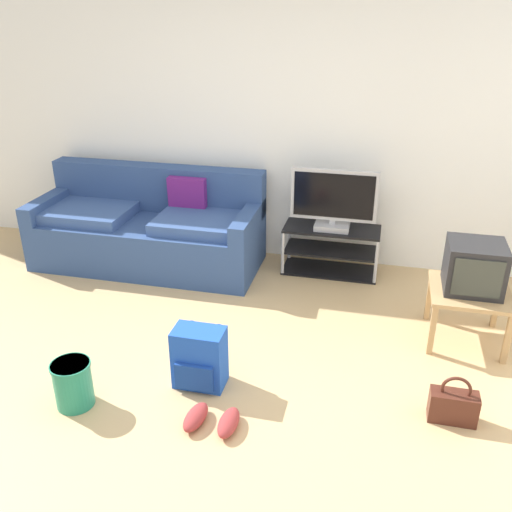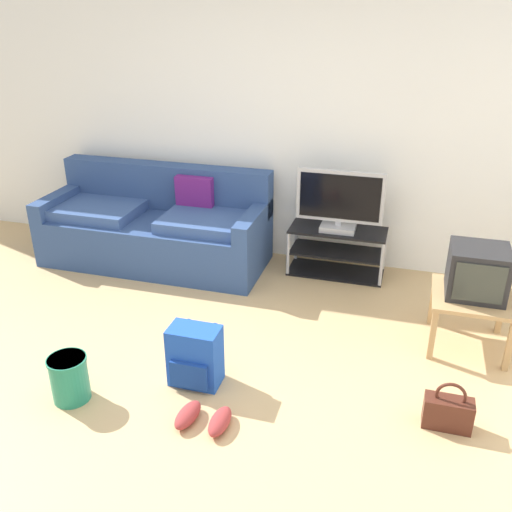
{
  "view_description": "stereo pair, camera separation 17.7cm",
  "coord_description": "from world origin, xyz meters",
  "px_view_note": "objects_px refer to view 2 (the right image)",
  "views": [
    {
      "loc": [
        1.05,
        -2.56,
        2.31
      ],
      "look_at": [
        0.21,
        0.96,
        0.64
      ],
      "focal_mm": 38.93,
      "sensor_mm": 36.0,
      "label": 1
    },
    {
      "loc": [
        1.22,
        -2.52,
        2.31
      ],
      "look_at": [
        0.21,
        0.96,
        0.64
      ],
      "focal_mm": 38.93,
      "sensor_mm": 36.0,
      "label": 2
    }
  ],
  "objects_px": {
    "crt_tv": "(477,272)",
    "handbag": "(448,412)",
    "tv_stand": "(337,251)",
    "flat_tv": "(340,202)",
    "cleaning_bucket": "(69,377)",
    "backpack": "(196,357)",
    "couch": "(157,228)",
    "sneakers_pair": "(204,418)",
    "side_table": "(472,302)"
  },
  "relations": [
    {
      "from": "flat_tv",
      "to": "cleaning_bucket",
      "type": "distance_m",
      "value": 2.66
    },
    {
      "from": "couch",
      "to": "crt_tv",
      "type": "bearing_deg",
      "value": -14.23
    },
    {
      "from": "flat_tv",
      "to": "handbag",
      "type": "bearing_deg",
      "value": -62.71
    },
    {
      "from": "side_table",
      "to": "sneakers_pair",
      "type": "relative_size",
      "value": 1.67
    },
    {
      "from": "tv_stand",
      "to": "crt_tv",
      "type": "xyz_separation_m",
      "value": [
        1.1,
        -0.9,
        0.38
      ]
    },
    {
      "from": "crt_tv",
      "to": "handbag",
      "type": "distance_m",
      "value": 1.09
    },
    {
      "from": "flat_tv",
      "to": "couch",
      "type": "bearing_deg",
      "value": -174.36
    },
    {
      "from": "couch",
      "to": "handbag",
      "type": "xyz_separation_m",
      "value": [
        2.65,
        -1.67,
        -0.23
      ]
    },
    {
      "from": "handbag",
      "to": "cleaning_bucket",
      "type": "bearing_deg",
      "value": -170.2
    },
    {
      "from": "couch",
      "to": "flat_tv",
      "type": "distance_m",
      "value": 1.75
    },
    {
      "from": "backpack",
      "to": "sneakers_pair",
      "type": "distance_m",
      "value": 0.44
    },
    {
      "from": "sneakers_pair",
      "to": "couch",
      "type": "bearing_deg",
      "value": 121.47
    },
    {
      "from": "flat_tv",
      "to": "sneakers_pair",
      "type": "bearing_deg",
      "value": -101.24
    },
    {
      "from": "tv_stand",
      "to": "flat_tv",
      "type": "xyz_separation_m",
      "value": [
        -0.0,
        -0.02,
        0.49
      ]
    },
    {
      "from": "couch",
      "to": "side_table",
      "type": "height_order",
      "value": "couch"
    },
    {
      "from": "tv_stand",
      "to": "cleaning_bucket",
      "type": "distance_m",
      "value": 2.62
    },
    {
      "from": "crt_tv",
      "to": "tv_stand",
      "type": "bearing_deg",
      "value": 140.67
    },
    {
      "from": "handbag",
      "to": "tv_stand",
      "type": "bearing_deg",
      "value": 117.01
    },
    {
      "from": "side_table",
      "to": "cleaning_bucket",
      "type": "bearing_deg",
      "value": -151.18
    },
    {
      "from": "side_table",
      "to": "crt_tv",
      "type": "relative_size",
      "value": 1.41
    },
    {
      "from": "backpack",
      "to": "sneakers_pair",
      "type": "bearing_deg",
      "value": -78.5
    },
    {
      "from": "cleaning_bucket",
      "to": "backpack",
      "type": "bearing_deg",
      "value": 28.27
    },
    {
      "from": "flat_tv",
      "to": "sneakers_pair",
      "type": "height_order",
      "value": "flat_tv"
    },
    {
      "from": "side_table",
      "to": "sneakers_pair",
      "type": "distance_m",
      "value": 2.06
    },
    {
      "from": "backpack",
      "to": "sneakers_pair",
      "type": "xyz_separation_m",
      "value": [
        0.19,
        -0.37,
        -0.16
      ]
    },
    {
      "from": "crt_tv",
      "to": "cleaning_bucket",
      "type": "xyz_separation_m",
      "value": [
        -2.43,
        -1.36,
        -0.43
      ]
    },
    {
      "from": "flat_tv",
      "to": "backpack",
      "type": "xyz_separation_m",
      "value": [
        -0.63,
        -1.86,
        -0.51
      ]
    },
    {
      "from": "tv_stand",
      "to": "handbag",
      "type": "xyz_separation_m",
      "value": [
        0.95,
        -1.86,
        -0.11
      ]
    },
    {
      "from": "tv_stand",
      "to": "side_table",
      "type": "height_order",
      "value": "tv_stand"
    },
    {
      "from": "flat_tv",
      "to": "cleaning_bucket",
      "type": "relative_size",
      "value": 2.51
    },
    {
      "from": "couch",
      "to": "flat_tv",
      "type": "height_order",
      "value": "flat_tv"
    },
    {
      "from": "flat_tv",
      "to": "handbag",
      "type": "relative_size",
      "value": 2.41
    },
    {
      "from": "handbag",
      "to": "side_table",
      "type": "bearing_deg",
      "value": 80.99
    },
    {
      "from": "tv_stand",
      "to": "sneakers_pair",
      "type": "relative_size",
      "value": 2.6
    },
    {
      "from": "side_table",
      "to": "tv_stand",
      "type": "bearing_deg",
      "value": 140.17
    },
    {
      "from": "handbag",
      "to": "sneakers_pair",
      "type": "relative_size",
      "value": 0.95
    },
    {
      "from": "flat_tv",
      "to": "side_table",
      "type": "bearing_deg",
      "value": -39.13
    },
    {
      "from": "couch",
      "to": "backpack",
      "type": "relative_size",
      "value": 5.14
    },
    {
      "from": "couch",
      "to": "sneakers_pair",
      "type": "height_order",
      "value": "couch"
    },
    {
      "from": "sneakers_pair",
      "to": "tv_stand",
      "type": "bearing_deg",
      "value": 78.87
    },
    {
      "from": "crt_tv",
      "to": "sneakers_pair",
      "type": "distance_m",
      "value": 2.12
    },
    {
      "from": "backpack",
      "to": "crt_tv",
      "type": "bearing_deg",
      "value": 13.39
    },
    {
      "from": "cleaning_bucket",
      "to": "tv_stand",
      "type": "bearing_deg",
      "value": 59.37
    },
    {
      "from": "tv_stand",
      "to": "backpack",
      "type": "height_order",
      "value": "tv_stand"
    },
    {
      "from": "couch",
      "to": "crt_tv",
      "type": "height_order",
      "value": "couch"
    },
    {
      "from": "tv_stand",
      "to": "handbag",
      "type": "relative_size",
      "value": 2.74
    },
    {
      "from": "couch",
      "to": "cleaning_bucket",
      "type": "xyz_separation_m",
      "value": [
        0.37,
        -2.07,
        -0.17
      ]
    },
    {
      "from": "couch",
      "to": "backpack",
      "type": "height_order",
      "value": "couch"
    },
    {
      "from": "couch",
      "to": "sneakers_pair",
      "type": "relative_size",
      "value": 6.32
    },
    {
      "from": "tv_stand",
      "to": "cleaning_bucket",
      "type": "relative_size",
      "value": 2.85
    }
  ]
}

